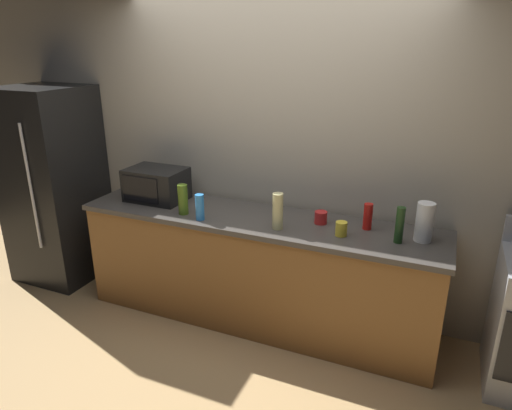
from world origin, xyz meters
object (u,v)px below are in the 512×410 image
Objects in this scene: paper_towel_roll at (424,222)px; bottle_spray_cleaner at (200,207)px; bottle_wine at (400,225)px; bottle_vinegar at (278,211)px; bottle_olive_oil at (183,199)px; refrigerator at (54,185)px; mug_red at (321,217)px; microwave at (156,184)px; bottle_hot_sauce at (368,217)px; mug_yellow at (341,229)px.

bottle_spray_cleaner is at bearing -170.60° from paper_towel_roll.
bottle_spray_cleaner is at bearing -173.38° from bottle_wine.
paper_towel_roll is at bearing 9.40° from bottle_spray_cleaner.
bottle_olive_oil is (-0.78, -0.01, -0.01)m from bottle_vinegar.
refrigerator reaches higher than bottle_spray_cleaner.
bottle_wine is at bearing 3.91° from bottle_olive_oil.
bottle_vinegar is 0.35m from mug_red.
refrigerator reaches higher than bottle_olive_oil.
bottle_vinegar is at bearing -173.22° from bottle_wine.
bottle_olive_oil is (0.38, -0.20, -0.02)m from microwave.
microwave reaches higher than bottle_spray_cleaner.
bottle_hot_sauce is at bearing 10.74° from bottle_olive_oil.
mug_yellow is at bearing -1.76° from refrigerator.
paper_towel_roll is at bearing 11.22° from bottle_vinegar.
bottle_hot_sauce is at bearing 22.76° from bottle_vinegar.
microwave is 2.13m from paper_towel_roll.
bottle_hot_sauce is at bearing 2.11° from refrigerator.
mug_yellow reaches higher than mug_red.
refrigerator is 2.29m from bottle_vinegar.
refrigerator is 1.51m from bottle_olive_oil.
bottle_hot_sauce is at bearing 4.57° from mug_red.
bottle_olive_oil reaches higher than mug_red.
bottle_spray_cleaner is 0.80× the size of bottle_wine.
mug_red is at bearing 167.75° from bottle_wine.
bottle_wine is at bearing 5.90° from mug_yellow.
bottle_olive_oil is at bearing -27.75° from microwave.
paper_towel_roll is (3.25, 0.05, 0.13)m from refrigerator.
bottle_hot_sauce is 0.81× the size of bottle_olive_oil.
bottle_olive_oil is 0.94× the size of bottle_wine.
mug_yellow is (1.61, -0.13, -0.08)m from microwave.
mug_yellow is at bearing -127.23° from bottle_hot_sauce.
bottle_olive_oil is at bearing -169.26° from bottle_hot_sauce.
microwave is (1.12, 0.05, 0.13)m from refrigerator.
bottle_spray_cleaner is (-0.60, -0.07, -0.03)m from bottle_vinegar.
microwave reaches higher than mug_red.
bottle_vinegar is at bearing -3.59° from refrigerator.
bottle_wine is (1.99, -0.09, -0.01)m from microwave.
bottle_olive_oil reaches higher than mug_yellow.
paper_towel_roll is (2.13, 0.00, 0.00)m from microwave.
bottle_vinegar reaches higher than bottle_wine.
paper_towel_roll is 1.01× the size of bottle_vinegar.
bottle_spray_cleaner is 0.84× the size of bottle_olive_oil.
paper_towel_roll is at bearing -2.28° from mug_red.
microwave reaches higher than bottle_vinegar.
bottle_hot_sauce reaches higher than mug_yellow.
paper_towel_roll is 1.35× the size of bottle_spray_cleaner.
mug_red is at bearing 12.69° from bottle_olive_oil.
mug_red is (-0.57, 0.12, -0.08)m from bottle_wine.
microwave is 1.91× the size of bottle_wine.
refrigerator reaches higher than mug_red.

